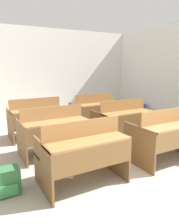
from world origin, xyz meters
name	(u,v)px	position (x,y,z in m)	size (l,w,h in m)	color
wall_back	(39,72)	(0.00, 5.87, 1.43)	(6.89, 0.06, 2.87)	silver
bench_front_left	(83,152)	(-0.81, 1.20, 0.48)	(1.17, 0.76, 0.93)	brown
bench_front_right	(165,135)	(0.80, 1.17, 0.48)	(1.17, 0.76, 0.93)	brown
bench_second_left	(53,131)	(-0.82, 2.38, 0.48)	(1.17, 0.76, 0.93)	brown
bench_second_right	(122,120)	(0.79, 2.36, 0.48)	(1.17, 0.76, 0.93)	brown
bench_third_left	(36,118)	(-0.80, 3.56, 0.48)	(1.17, 0.76, 0.93)	brown
bench_third_right	(95,111)	(0.80, 3.55, 0.48)	(1.17, 0.76, 0.93)	brown
wastepaper_bin	(141,109)	(3.14, 4.31, 0.16)	(0.32, 0.32, 0.33)	#33477A
schoolbag	(7,182)	(-1.81, 1.45, 0.17)	(0.33, 0.27, 0.35)	#2D6638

